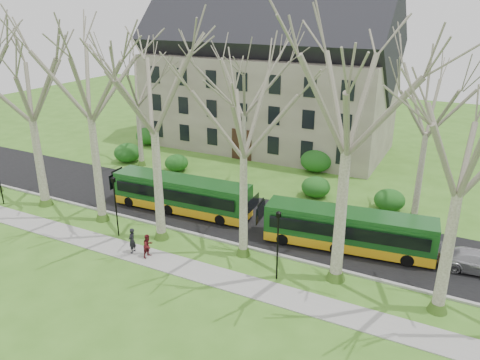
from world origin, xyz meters
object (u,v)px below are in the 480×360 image
at_px(sedan, 478,262).
at_px(bus_follow, 348,230).
at_px(pedestrian_a, 132,241).
at_px(bus_lead, 181,194).
at_px(pedestrian_b, 148,246).

bearing_deg(sedan, bus_follow, 90.61).
bearing_deg(pedestrian_a, bus_lead, 177.37).
distance_m(bus_lead, sedan, 20.83).
bearing_deg(bus_follow, pedestrian_b, -155.00).
relative_size(bus_lead, pedestrian_a, 6.45).
xyz_separation_m(bus_lead, bus_follow, (13.04, 0.01, -0.02)).
bearing_deg(bus_follow, pedestrian_a, -157.57).
relative_size(bus_lead, bus_follow, 1.02).
distance_m(bus_lead, bus_follow, 13.04).
height_order(bus_follow, sedan, bus_follow).
bearing_deg(bus_lead, pedestrian_a, -86.44).
xyz_separation_m(bus_lead, pedestrian_b, (2.06, -6.88, -0.60)).
height_order(sedan, pedestrian_a, pedestrian_a).
bearing_deg(pedestrian_b, bus_follow, -51.61).
relative_size(pedestrian_a, pedestrian_b, 1.10).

